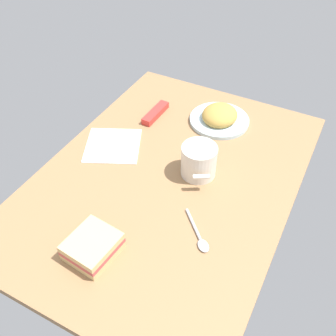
% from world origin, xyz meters
% --- Properties ---
extents(tabletop, '(0.90, 0.64, 0.02)m').
position_xyz_m(tabletop, '(0.00, 0.00, 0.01)').
color(tabletop, '#936D47').
rests_on(tabletop, ground).
extents(plate_of_food, '(0.18, 0.18, 0.05)m').
position_xyz_m(plate_of_food, '(-0.29, 0.03, 0.04)').
color(plate_of_food, silver).
rests_on(plate_of_food, tabletop).
extents(coffee_mug_black, '(0.12, 0.10, 0.09)m').
position_xyz_m(coffee_mug_black, '(-0.05, 0.07, 0.07)').
color(coffee_mug_black, silver).
rests_on(coffee_mug_black, tabletop).
extents(sandwich_main, '(0.12, 0.11, 0.04)m').
position_xyz_m(sandwich_main, '(0.29, -0.03, 0.04)').
color(sandwich_main, '#DBB77A').
rests_on(sandwich_main, tabletop).
extents(spoon, '(0.10, 0.10, 0.01)m').
position_xyz_m(spoon, '(0.14, 0.16, 0.02)').
color(spoon, silver).
rests_on(spoon, tabletop).
extents(snack_bar, '(0.12, 0.03, 0.02)m').
position_xyz_m(snack_bar, '(-0.22, -0.16, 0.03)').
color(snack_bar, red).
rests_on(snack_bar, tabletop).
extents(paper_napkin, '(0.20, 0.20, 0.00)m').
position_xyz_m(paper_napkin, '(-0.04, -0.20, 0.02)').
color(paper_napkin, white).
rests_on(paper_napkin, tabletop).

